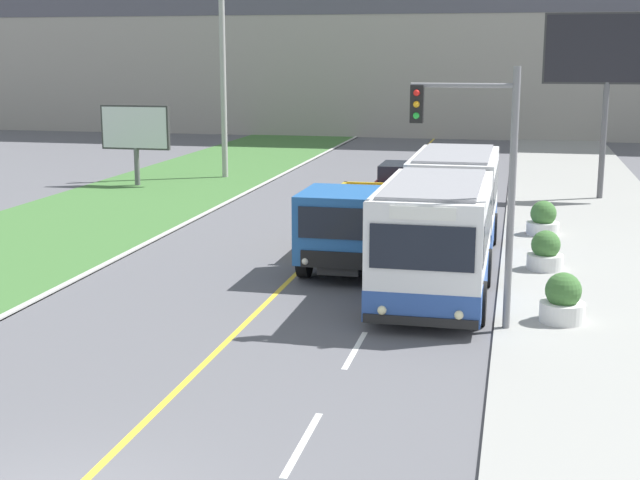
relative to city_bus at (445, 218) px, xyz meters
name	(u,v)px	position (x,y,z in m)	size (l,w,h in m)	color
lane_marking_centre	(110,479)	(-3.64, -13.57, -1.51)	(2.88, 140.00, 0.01)	gold
city_bus	(445,218)	(0.00, 0.00, 0.00)	(2.67, 12.49, 2.98)	white
dump_truck	(353,227)	(-2.53, -0.35, -0.30)	(2.53, 6.92, 2.36)	black
car_distant	(399,182)	(-2.92, 12.44, -0.83)	(1.80, 4.30, 1.45)	maroon
utility_pole_far	(223,72)	(-12.06, 16.81, 3.56)	(1.80, 0.28, 10.04)	#9E9E99
traffic_light_mast	(481,165)	(1.13, -5.26, 2.13)	(2.28, 0.32, 5.72)	slate
billboard_large	(609,56)	(5.28, 13.76, 4.34)	(5.13, 0.24, 7.57)	#59595B
billboard_small	(135,130)	(-15.12, 13.32, 1.04)	(3.25, 0.24, 3.67)	#59595B
planter_round_near	(563,300)	(3.01, -4.52, -0.95)	(1.01, 1.01, 1.12)	silver
planter_round_second	(545,252)	(2.75, 0.49, -0.96)	(1.00, 1.00, 1.10)	silver
planter_round_third	(543,220)	(2.80, 5.49, -0.95)	(1.07, 1.07, 1.13)	silver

